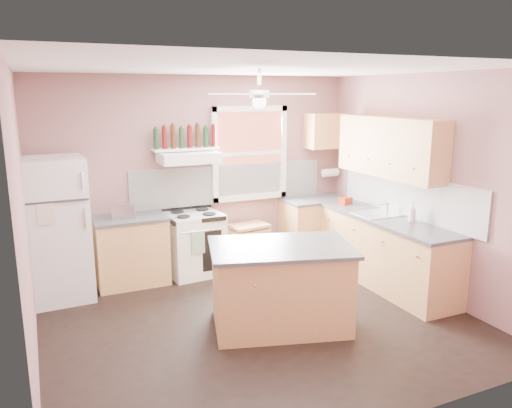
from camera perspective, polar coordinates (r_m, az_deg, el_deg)
name	(u,v)px	position (r m, az deg, el deg)	size (l,w,h in m)	color
floor	(259,320)	(5.67, 0.34, -13.13)	(4.50, 4.50, 0.00)	black
ceiling	(259,68)	(5.11, 0.38, 15.26)	(4.50, 4.50, 0.00)	white
wall_back	(199,173)	(7.09, -6.50, 3.50)	(4.50, 0.05, 2.70)	#8B5D5D
wall_right	(427,185)	(6.50, 18.92, 2.06)	(0.05, 4.00, 2.70)	#8B5D5D
wall_left	(21,224)	(4.78, -25.31, -2.12)	(0.05, 4.00, 2.70)	#8B5D5D
backsplash_back	(230,184)	(7.23, -2.98, 2.33)	(2.90, 0.03, 0.55)	white
backsplash_right	(407,195)	(6.72, 16.83, 1.02)	(0.03, 2.60, 0.55)	white
window_view	(249,153)	(7.28, -0.79, 5.80)	(1.00, 0.02, 1.20)	brown
window_frame	(250,154)	(7.25, -0.71, 5.78)	(1.16, 0.07, 1.36)	white
refrigerator	(56,230)	(6.41, -21.90, -2.75)	(0.73, 0.71, 1.73)	white
base_cabinet_left	(131,252)	(6.75, -14.07, -5.32)	(0.90, 0.60, 0.86)	tan
counter_left	(129,218)	(6.63, -14.28, -1.61)	(0.92, 0.62, 0.04)	#424244
toaster	(124,211)	(6.54, -14.85, -0.83)	(0.28, 0.16, 0.18)	silver
stove	(194,244)	(6.93, -7.10, -4.54)	(0.72, 0.64, 0.86)	white
range_hood	(189,157)	(6.72, -7.71, 5.30)	(0.78, 0.50, 0.14)	white
bottle_shelf	(186,149)	(6.83, -8.03, 6.24)	(0.90, 0.26, 0.03)	white
cart	(249,246)	(7.31, -0.78, -4.87)	(0.53, 0.36, 0.53)	tan
base_cabinet_corner	(316,228)	(7.71, 6.91, -2.77)	(1.00, 0.60, 0.86)	tan
base_cabinet_right	(385,253)	(6.73, 14.58, -5.40)	(0.60, 2.20, 0.86)	tan
counter_corner	(317,200)	(7.60, 7.00, 0.50)	(1.02, 0.62, 0.04)	#424244
counter_right	(387,219)	(6.60, 14.73, -1.69)	(0.62, 2.22, 0.04)	#424244
sink	(377,215)	(6.75, 13.67, -1.19)	(0.55, 0.45, 0.03)	silver
faucet	(387,208)	(6.83, 14.77, -0.44)	(0.03, 0.03, 0.14)	silver
upper_cabinet_right	(390,147)	(6.68, 15.02, 6.32)	(0.33, 1.80, 0.76)	tan
upper_cabinet_corner	(326,131)	(7.67, 7.99, 8.29)	(0.60, 0.33, 0.52)	tan
paper_towel	(330,173)	(7.84, 8.47, 3.58)	(0.12, 0.12, 0.26)	white
island	(280,288)	(5.40, 2.80, -9.54)	(1.40, 0.88, 0.86)	tan
island_top	(281,247)	(5.24, 2.85, -4.98)	(1.48, 0.96, 0.04)	#424244
ceiling_fan_hub	(259,94)	(5.11, 0.37, 12.46)	(0.20, 0.20, 0.08)	white
soap_bottle	(412,213)	(6.43, 17.44, -0.94)	(0.09, 0.09, 0.24)	silver
red_caddy	(345,201)	(7.25, 10.18, 0.37)	(0.18, 0.12, 0.10)	#A1240D
wine_bottles	(186,137)	(6.81, -8.05, 7.57)	(0.86, 0.06, 0.31)	#143819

